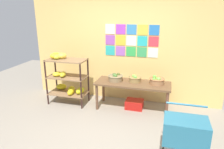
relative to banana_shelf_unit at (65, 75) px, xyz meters
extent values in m
plane|color=gray|center=(1.26, -1.23, -0.69)|extent=(9.60, 9.60, 0.00)
cube|color=#E9BD69|center=(1.26, 0.60, 0.73)|extent=(4.62, 0.06, 2.82)
cube|color=silver|center=(0.94, 0.57, 1.04)|extent=(0.23, 0.01, 0.23)
cube|color=purple|center=(1.19, 0.57, 1.04)|extent=(0.23, 0.01, 0.23)
cube|color=#3782BF|center=(1.45, 0.57, 1.04)|extent=(0.23, 0.01, 0.23)
cube|color=gold|center=(1.70, 0.57, 1.04)|extent=(0.23, 0.01, 0.23)
cube|color=#256EB7|center=(1.96, 0.57, 1.04)|extent=(0.23, 0.01, 0.23)
cube|color=purple|center=(0.94, 0.57, 0.79)|extent=(0.23, 0.01, 0.23)
cube|color=gold|center=(1.19, 0.57, 0.79)|extent=(0.23, 0.01, 0.23)
cube|color=white|center=(1.45, 0.57, 0.79)|extent=(0.23, 0.01, 0.23)
cube|color=#25B0B0|center=(1.70, 0.57, 0.79)|extent=(0.23, 0.01, 0.23)
cube|color=#E23643|center=(1.96, 0.57, 0.79)|extent=(0.23, 0.01, 0.23)
cube|color=#28ADA6|center=(0.94, 0.57, 0.54)|extent=(0.23, 0.01, 0.23)
cube|color=#9D58B8|center=(1.19, 0.57, 0.54)|extent=(0.23, 0.01, 0.23)
cube|color=green|center=(1.45, 0.57, 0.54)|extent=(0.23, 0.01, 0.23)
cube|color=#379D58|center=(1.70, 0.57, 0.54)|extent=(0.23, 0.01, 0.23)
cube|color=white|center=(1.96, 0.57, 0.54)|extent=(0.23, 0.01, 0.23)
cylinder|color=black|center=(-0.38, -0.23, -0.15)|extent=(0.04, 0.04, 1.07)
cylinder|color=black|center=(0.49, -0.23, -0.15)|extent=(0.04, 0.04, 1.07)
cylinder|color=black|center=(-0.38, 0.21, -0.15)|extent=(0.04, 0.04, 1.07)
cylinder|color=black|center=(0.49, 0.21, -0.15)|extent=(0.04, 0.04, 1.07)
cube|color=#8D6A48|center=(0.06, -0.01, -0.43)|extent=(0.90, 0.48, 0.03)
ellipsoid|color=yellow|center=(0.18, -0.14, -0.35)|extent=(0.13, 0.22, 0.14)
ellipsoid|color=yellow|center=(0.11, 0.05, -0.36)|extent=(0.23, 0.27, 0.12)
ellipsoid|color=yellow|center=(-0.20, 0.12, -0.35)|extent=(0.30, 0.26, 0.14)
ellipsoid|color=yellow|center=(0.36, 0.00, -0.35)|extent=(0.19, 0.30, 0.15)
cube|color=#8D6A48|center=(0.06, -0.01, -0.03)|extent=(0.90, 0.48, 0.02)
ellipsoid|color=gold|center=(-0.03, -0.06, 0.04)|extent=(0.22, 0.32, 0.11)
ellipsoid|color=yellow|center=(-0.17, -0.06, 0.04)|extent=(0.27, 0.28, 0.11)
cube|color=#8D6A48|center=(0.06, -0.01, 0.38)|extent=(0.90, 0.48, 0.02)
ellipsoid|color=yellow|center=(-0.27, 0.11, 0.44)|extent=(0.23, 0.28, 0.11)
ellipsoid|color=yellow|center=(-0.21, -0.01, 0.46)|extent=(0.28, 0.32, 0.14)
ellipsoid|color=yellow|center=(-0.07, 0.02, 0.46)|extent=(0.27, 0.24, 0.14)
ellipsoid|color=yellow|center=(-0.15, -0.04, 0.45)|extent=(0.15, 0.21, 0.11)
cube|color=brown|center=(1.60, 0.07, -0.08)|extent=(1.64, 0.60, 0.04)
cylinder|color=brown|center=(0.84, -0.17, -0.39)|extent=(0.06, 0.06, 0.59)
cylinder|color=brown|center=(2.36, -0.17, -0.39)|extent=(0.06, 0.06, 0.59)
cylinder|color=brown|center=(0.84, 0.30, -0.39)|extent=(0.06, 0.06, 0.59)
cylinder|color=brown|center=(2.36, 0.30, -0.39)|extent=(0.06, 0.06, 0.59)
cylinder|color=#A06D45|center=(2.11, 0.13, 0.00)|extent=(0.30, 0.30, 0.12)
torus|color=#A56B3F|center=(2.11, 0.13, 0.06)|extent=(0.33, 0.33, 0.02)
sphere|color=#6CBB44|center=(2.05, 0.07, 0.07)|extent=(0.07, 0.07, 0.07)
sphere|color=#7FBB48|center=(2.15, 0.11, 0.07)|extent=(0.07, 0.07, 0.07)
sphere|color=#73B039|center=(2.11, 0.13, 0.07)|extent=(0.07, 0.07, 0.07)
sphere|color=#7CB44A|center=(2.15, 0.07, 0.07)|extent=(0.08, 0.08, 0.08)
sphere|color=#6ABC41|center=(2.05, 0.21, 0.08)|extent=(0.08, 0.08, 0.08)
cylinder|color=olive|center=(1.63, 0.14, 0.00)|extent=(0.26, 0.26, 0.11)
torus|color=olive|center=(1.63, 0.14, 0.05)|extent=(0.28, 0.28, 0.02)
sphere|color=#75AE3D|center=(1.63, 0.16, 0.07)|extent=(0.07, 0.07, 0.07)
sphere|color=#6EB445|center=(1.65, 0.09, 0.07)|extent=(0.08, 0.08, 0.08)
sphere|color=#7FC143|center=(1.61, 0.17, 0.06)|extent=(0.08, 0.08, 0.08)
sphere|color=#7CB042|center=(1.59, 0.18, 0.06)|extent=(0.08, 0.08, 0.08)
cylinder|color=olive|center=(1.20, 0.10, 0.00)|extent=(0.32, 0.32, 0.11)
torus|color=#807350|center=(1.20, 0.10, 0.06)|extent=(0.34, 0.34, 0.02)
sphere|color=#3F6D29|center=(1.21, 0.07, 0.06)|extent=(0.09, 0.09, 0.09)
sphere|color=#426639|center=(1.14, 0.17, 0.06)|extent=(0.07, 0.07, 0.07)
sphere|color=#52642C|center=(1.17, 0.13, 0.07)|extent=(0.08, 0.08, 0.08)
sphere|color=#40692E|center=(1.17, 0.08, 0.07)|extent=(0.07, 0.07, 0.07)
sphere|color=#525C23|center=(1.24, 0.19, 0.07)|extent=(0.08, 0.08, 0.08)
cube|color=#B61813|center=(1.64, 0.11, -0.59)|extent=(0.39, 0.32, 0.19)
cube|color=teal|center=(2.63, -1.45, -0.16)|extent=(0.62, 0.42, 0.35)
cylinder|color=teal|center=(2.63, -1.21, 0.14)|extent=(0.58, 0.03, 0.03)
camera|label=1|loc=(2.32, -4.23, 1.50)|focal=33.60mm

